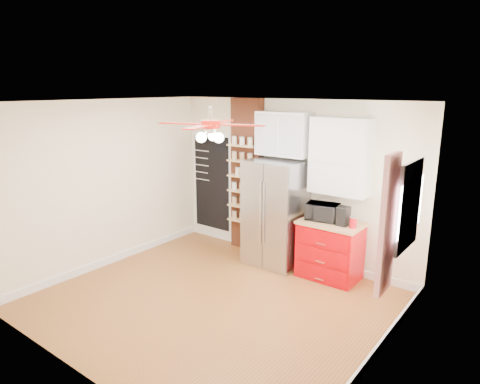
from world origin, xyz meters
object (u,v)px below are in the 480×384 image
Objects in this scene: red_cabinet at (330,250)px; coffee_maker at (343,216)px; ceiling_fan at (211,125)px; pantry_jar_oats at (238,172)px; fridge at (276,213)px; canister_left at (353,223)px; toaster_oven at (322,212)px.

red_cabinet is 3.36× the size of coffee_maker.
ceiling_fan is 2.42m from coffee_maker.
pantry_jar_oats reaches higher than red_cabinet.
coffee_maker is (1.17, 0.00, 0.16)m from fridge.
ceiling_fan is 2.51m from canister_left.
ceiling_fan is at bearing -118.71° from red_cabinet.
red_cabinet is at bearing 61.29° from ceiling_fan.
ceiling_fan is at bearing -125.50° from toaster_oven.
pantry_jar_oats is (-2.04, 0.12, 0.40)m from coffee_maker.
red_cabinet is 0.62m from coffee_maker.
coffee_maker is 0.18m from canister_left.
toaster_oven is 1.70× the size of coffee_maker.
coffee_maker is 2.09m from pantry_jar_oats.
coffee_maker is at bearing 55.46° from ceiling_fan.
coffee_maker is at bearing -17.39° from toaster_oven.
fridge is 1.06m from red_cabinet.
red_cabinet is 0.60m from toaster_oven.
fridge is 1.86× the size of red_cabinet.
ceiling_fan reaches higher than fridge.
ceiling_fan reaches higher than coffee_maker.
pantry_jar_oats is (-1.69, 0.08, 0.41)m from toaster_oven.
canister_left is (0.53, -0.07, -0.05)m from toaster_oven.
red_cabinet is 6.77× the size of pantry_jar_oats.
pantry_jar_oats reaches higher than canister_left.
canister_left is (0.37, -0.08, 0.53)m from red_cabinet.
pantry_jar_oats is (-2.21, 0.15, 0.46)m from canister_left.
fridge reaches higher than pantry_jar_oats.
toaster_oven is at bearing 175.48° from coffee_maker.
ceiling_fan reaches higher than red_cabinet.
canister_left is (1.34, -0.03, 0.10)m from fridge.
fridge is at bearing 172.07° from toaster_oven.
coffee_maker reaches higher than red_cabinet.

